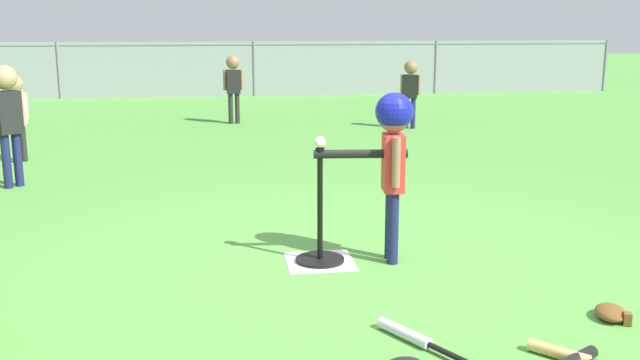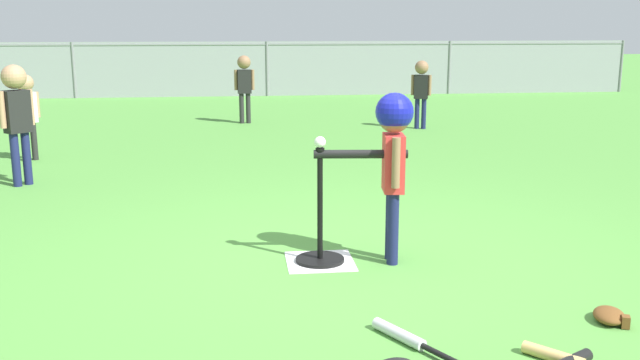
% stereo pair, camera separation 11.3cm
% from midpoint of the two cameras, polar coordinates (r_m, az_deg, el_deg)
% --- Properties ---
extents(ground_plane, '(60.00, 60.00, 0.00)m').
position_cam_midpoint_polar(ground_plane, '(4.60, 2.85, -7.06)').
color(ground_plane, '#51933D').
extents(home_plate, '(0.44, 0.44, 0.01)m').
position_cam_midpoint_polar(home_plate, '(4.72, 0.69, -6.49)').
color(home_plate, white).
rests_on(home_plate, ground_plane).
extents(batting_tee, '(0.32, 0.32, 0.76)m').
position_cam_midpoint_polar(batting_tee, '(4.68, 0.69, -5.07)').
color(batting_tee, black).
rests_on(batting_tee, ground_plane).
extents(baseball_on_tee, '(0.07, 0.07, 0.07)m').
position_cam_midpoint_polar(baseball_on_tee, '(4.52, 0.71, 3.03)').
color(baseball_on_tee, white).
rests_on(baseball_on_tee, batting_tee).
extents(batter_child, '(0.63, 0.32, 1.11)m').
position_cam_midpoint_polar(batter_child, '(4.56, 6.51, 2.95)').
color(batter_child, '#191E4C').
rests_on(batter_child, ground_plane).
extents(fielder_near_left, '(0.28, 0.20, 1.00)m').
position_cam_midpoint_polar(fielder_near_left, '(10.64, 8.39, 7.51)').
color(fielder_near_left, '#191E4C').
rests_on(fielder_near_left, ground_plane).
extents(fielder_deep_center, '(0.26, 0.26, 1.16)m').
position_cam_midpoint_polar(fielder_deep_center, '(7.33, -22.66, 5.29)').
color(fielder_deep_center, '#191E4C').
rests_on(fielder_deep_center, ground_plane).
extents(fielder_deep_left, '(0.31, 0.21, 1.05)m').
position_cam_midpoint_polar(fielder_deep_left, '(11.18, -5.77, 7.96)').
color(fielder_deep_left, '#262626').
rests_on(fielder_deep_left, ground_plane).
extents(fielder_deep_right, '(0.24, 0.21, 0.98)m').
position_cam_midpoint_polar(fielder_deep_right, '(8.68, -22.04, 5.54)').
color(fielder_deep_right, '#262626').
rests_on(fielder_deep_right, ground_plane).
extents(spare_bat_silver, '(0.39, 0.61, 0.06)m').
position_cam_midpoint_polar(spare_bat_silver, '(3.59, 7.99, -12.45)').
color(spare_bat_silver, silver).
rests_on(spare_bat_silver, ground_plane).
extents(spare_bat_wood, '(0.43, 0.47, 0.06)m').
position_cam_midpoint_polar(spare_bat_wood, '(3.56, 19.95, -13.33)').
color(spare_bat_wood, '#DBB266').
rests_on(spare_bat_wood, ground_plane).
extents(glove_tossed_aside, '(0.23, 0.26, 0.07)m').
position_cam_midpoint_polar(glove_tossed_aside, '(4.12, 22.88, -9.95)').
color(glove_tossed_aside, brown).
rests_on(glove_tossed_aside, ground_plane).
extents(outfield_fence, '(16.06, 0.06, 1.15)m').
position_cam_midpoint_polar(outfield_fence, '(15.43, -4.03, 9.00)').
color(outfield_fence, slate).
rests_on(outfield_fence, ground_plane).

